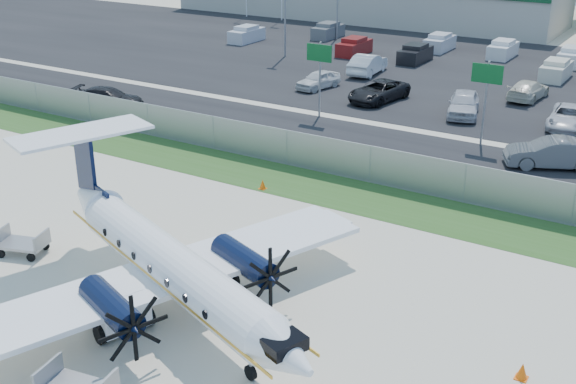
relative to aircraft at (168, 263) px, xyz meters
The scene contains 21 objects.
ground 2.21m from the aircraft, 53.89° to the left, with size 170.00×170.00×0.00m, color beige.
grass_verge 13.05m from the aircraft, 87.09° to the left, with size 170.00×4.00×0.02m, color #2D561E.
access_road 20.00m from the aircraft, 88.11° to the left, with size 170.00×8.00×0.02m, color black.
parking_lot 40.95m from the aircraft, 89.08° to the left, with size 170.00×32.00×0.02m, color black.
perimeter_fence 14.94m from the aircraft, 87.48° to the left, with size 120.00×0.06×1.99m.
sign_left 24.97m from the aircraft, 107.15° to the left, with size 1.80×0.26×5.00m.
sign_mid 24.14m from the aircraft, 81.27° to the left, with size 1.80×0.26×5.00m.
aircraft is the anchor object (origin of this frame).
pushback_tug 2.38m from the aircraft, 126.36° to the right, with size 3.25×2.82×1.53m.
baggage_cart_near 8.23m from the aircraft, behind, with size 2.24×1.73×1.04m.
cone_nose 12.14m from the aircraft, 12.59° to the left, with size 0.39×0.39×0.55m.
cone_starboard_wing 11.94m from the aircraft, 107.44° to the left, with size 0.36×0.36×0.51m.
road_car_west 27.52m from the aircraft, 139.10° to the left, with size 2.03×5.00×1.45m, color black.
road_car_mid 23.62m from the aircraft, 69.91° to the left, with size 1.71×4.92×1.62m, color #595B5E.
parked_car_a 32.40m from the aircraft, 110.04° to the left, with size 1.61×4.01×1.37m, color silver.
parked_car_b 30.12m from the aircraft, 100.83° to the left, with size 2.43×5.28×1.47m, color black.
parked_car_c 29.27m from the aircraft, 88.56° to the left, with size 1.95×4.86×1.65m, color silver.
parked_car_d 30.98m from the aircraft, 76.27° to the left, with size 2.32×5.04×1.40m, color silver.
parked_car_f 38.01m from the aircraft, 105.20° to the left, with size 1.77×5.08×1.67m, color silver.
parked_car_g 35.83m from the aircraft, 84.64° to the left, with size 1.94×4.77×1.38m, color beige.
far_parking_rows 45.94m from the aircraft, 89.18° to the left, with size 56.00×10.00×1.60m, color gray, non-canonical shape.
Camera 1 is at (14.55, -17.66, 13.86)m, focal length 45.00 mm.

